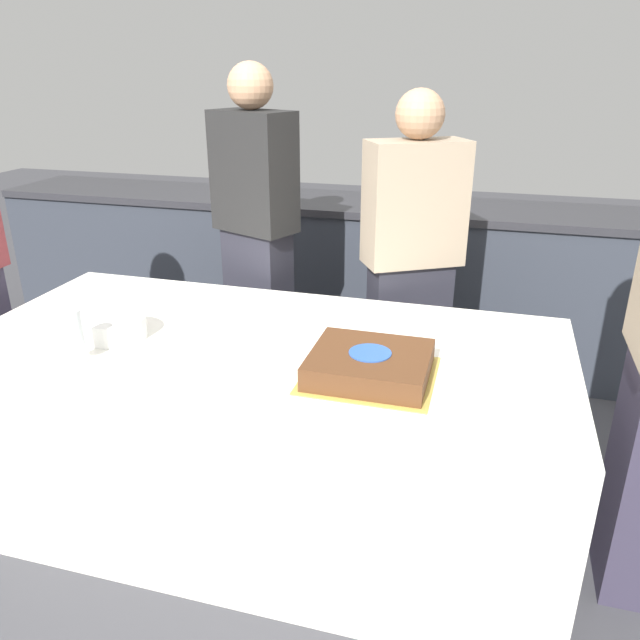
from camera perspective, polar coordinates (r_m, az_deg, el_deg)
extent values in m
plane|color=#424247|center=(2.61, -4.60, -16.81)|extent=(14.00, 14.00, 0.00)
cube|color=#333842|center=(3.74, 3.52, 3.56)|extent=(4.40, 0.55, 0.88)
cube|color=#2D2D33|center=(3.62, 3.69, 10.47)|extent=(4.40, 0.58, 0.04)
cube|color=white|center=(2.39, -4.88, -9.93)|extent=(2.13, 1.00, 0.74)
cube|color=gold|center=(1.97, 4.54, -5.07)|extent=(0.41, 0.37, 0.00)
cube|color=#56331C|center=(1.95, 4.57, -4.05)|extent=(0.37, 0.33, 0.07)
cylinder|color=#2D5BB7|center=(1.93, 4.61, -3.01)|extent=(0.13, 0.13, 0.00)
cylinder|color=white|center=(2.33, -18.18, -0.62)|extent=(0.22, 0.22, 0.08)
cylinder|color=white|center=(2.20, -21.17, -3.56)|extent=(0.06, 0.06, 0.00)
cylinder|color=white|center=(2.18, -21.30, -2.76)|extent=(0.01, 0.01, 0.06)
cylinder|color=white|center=(2.15, -21.63, -0.61)|extent=(0.06, 0.06, 0.12)
cylinder|color=white|center=(2.25, 7.36, -1.48)|extent=(0.17, 0.17, 0.00)
cube|color=#282833|center=(2.90, 7.89, -2.81)|extent=(0.38, 0.31, 0.85)
cube|color=tan|center=(2.68, 8.67, 10.47)|extent=(0.45, 0.38, 0.52)
sphere|color=tan|center=(2.63, 9.14, 18.10)|extent=(0.20, 0.20, 0.20)
cube|color=#383347|center=(2.31, 27.24, -12.55)|extent=(0.16, 0.31, 0.84)
cube|color=#282833|center=(3.04, -5.52, -0.43)|extent=(0.35, 0.27, 0.94)
cube|color=black|center=(2.84, -6.08, 13.29)|extent=(0.42, 0.33, 0.52)
sphere|color=tan|center=(2.81, -6.39, 20.53)|extent=(0.20, 0.20, 0.20)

